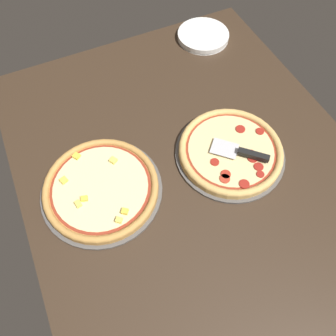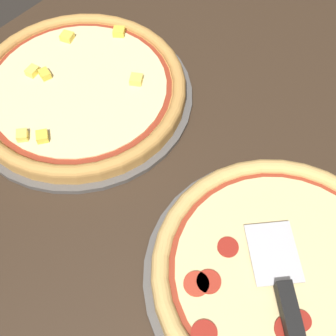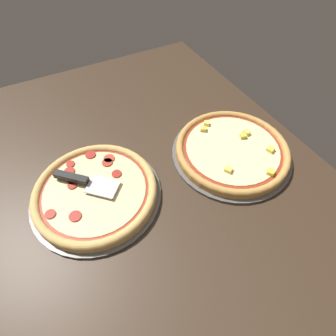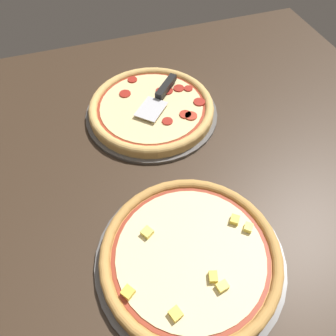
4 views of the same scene
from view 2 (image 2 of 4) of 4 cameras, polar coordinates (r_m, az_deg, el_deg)
ground_plane at (r=76.60cm, az=4.03°, el=-7.00°), size 153.39×120.71×3.60cm
pizza_pan_front at (r=72.47cm, az=13.37°, el=-12.91°), size 40.32×40.32×1.00cm
pizza_front at (r=70.46cm, az=13.71°, el=-12.33°), size 37.90×37.90×3.39cm
pizza_pan_back at (r=90.26cm, az=-10.55°, el=8.60°), size 41.85×41.85×1.00cm
pizza_back at (r=88.71cm, az=-10.76°, el=9.50°), size 39.34×39.34×3.70cm
serving_spatula at (r=66.40cm, az=14.40°, el=-15.98°), size 17.42×17.96×2.00cm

